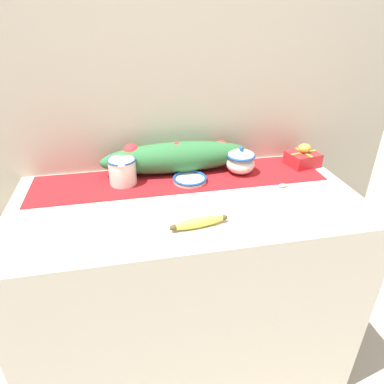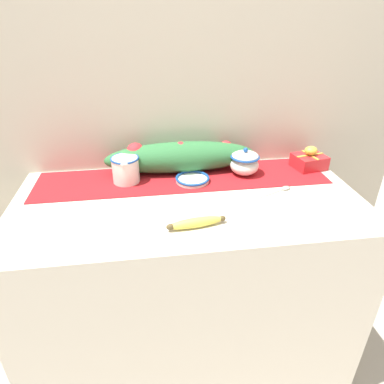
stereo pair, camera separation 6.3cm
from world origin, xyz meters
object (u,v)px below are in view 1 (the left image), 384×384
object	(u,v)px
spoon	(281,186)
gift_box	(303,158)
small_dish	(190,179)
sugar_bowl	(241,161)
banana	(199,222)
cream_pitcher	(122,170)

from	to	relation	value
spoon	gift_box	size ratio (longest dim) A/B	0.98
small_dish	gift_box	distance (m)	0.53
small_dish	gift_box	world-z (taller)	gift_box
sugar_bowl	gift_box	world-z (taller)	sugar_bowl
banana	spoon	xyz separation A→B (m)	(0.38, 0.21, -0.01)
cream_pitcher	banana	world-z (taller)	cream_pitcher
gift_box	cream_pitcher	bearing A→B (deg)	-178.36
small_dish	sugar_bowl	bearing A→B (deg)	9.71
sugar_bowl	spoon	xyz separation A→B (m)	(0.12, -0.16, -0.05)
cream_pitcher	gift_box	bearing A→B (deg)	1.64
small_dish	banana	world-z (taller)	banana
small_dish	banana	size ratio (longest dim) A/B	0.69
banana	gift_box	distance (m)	0.68
sugar_bowl	gift_box	distance (m)	0.30
cream_pitcher	gift_box	distance (m)	0.79
banana	cream_pitcher	bearing A→B (deg)	122.54
sugar_bowl	spoon	size ratio (longest dim) A/B	0.83
banana	gift_box	size ratio (longest dim) A/B	1.34
small_dish	spoon	bearing A→B (deg)	-18.72
sugar_bowl	small_dish	distance (m)	0.23
spoon	sugar_bowl	bearing A→B (deg)	103.06
gift_box	small_dish	bearing A→B (deg)	-173.24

